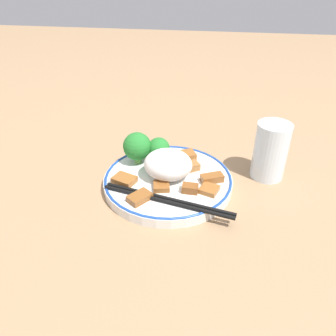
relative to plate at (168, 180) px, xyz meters
The scene contains 15 objects.
ground_plane 0.01m from the plate, ahead, with size 3.00×3.00×0.00m, color #9E7A56.
plate is the anchor object (origin of this frame).
rice_mound 0.03m from the plate, 39.80° to the right, with size 0.09×0.07×0.05m.
broccoli_back_left 0.07m from the plate, 116.83° to the left, with size 0.04×0.04×0.05m.
broccoli_back_center 0.09m from the plate, 146.64° to the left, with size 0.05×0.05×0.06m.
meat_near_front 0.08m from the plate, ahead, with size 0.04×0.03×0.01m.
meat_near_left 0.04m from the plate, 99.50° to the right, with size 0.03×0.03×0.01m.
meat_near_right 0.08m from the plate, 159.62° to the right, with size 0.05×0.04×0.01m.
meat_near_back 0.05m from the plate, 40.71° to the left, with size 0.04×0.04×0.01m.
meat_on_rice_edge 0.06m from the plate, 40.13° to the right, with size 0.03×0.02×0.01m.
meat_mid_left 0.08m from the plate, 116.10° to the right, with size 0.04×0.05×0.01m.
meat_mid_right 0.08m from the plate, 70.45° to the left, with size 0.04×0.04×0.01m.
meat_far_scatter 0.08m from the plate, 22.50° to the right, with size 0.04×0.04×0.01m.
chopsticks 0.07m from the plate, 81.96° to the right, with size 0.22×0.06×0.01m.
drinking_glass 0.20m from the plate, 18.70° to the left, with size 0.06×0.06×0.11m.
Camera 1 is at (0.08, -0.48, 0.35)m, focal length 35.00 mm.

